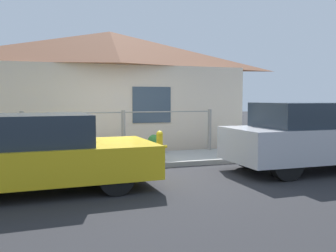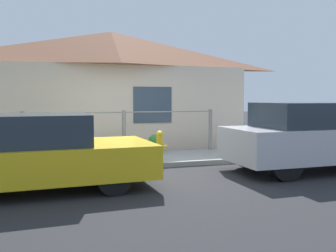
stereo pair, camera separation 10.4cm
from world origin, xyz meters
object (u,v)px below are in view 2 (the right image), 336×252
at_px(fire_hydrant, 160,145).
at_px(potted_plant_corner, 266,140).
at_px(potted_plant_near_hydrant, 155,143).
at_px(car_right, 312,137).
at_px(potted_plant_by_fence, 63,143).
at_px(car_left, 25,153).

distance_m(fire_hydrant, potted_plant_corner, 3.33).
xyz_separation_m(fire_hydrant, potted_plant_near_hydrant, (0.17, 1.00, -0.08)).
height_order(car_right, potted_plant_by_fence, car_right).
xyz_separation_m(potted_plant_near_hydrant, potted_plant_by_fence, (-2.25, 0.00, 0.10)).
xyz_separation_m(car_left, potted_plant_near_hydrant, (2.95, 2.59, -0.25)).
relative_size(car_right, fire_hydrant, 5.41).
bearing_deg(potted_plant_by_fence, potted_plant_near_hydrant, -0.11).
bearing_deg(potted_plant_corner, car_left, -158.98).
relative_size(car_left, potted_plant_by_fence, 6.43).
bearing_deg(car_right, potted_plant_near_hydrant, 136.18).
relative_size(car_left, car_right, 1.13).
height_order(fire_hydrant, potted_plant_near_hydrant, fire_hydrant).
xyz_separation_m(potted_plant_by_fence, potted_plant_corner, (5.32, -0.27, -0.11)).
xyz_separation_m(car_left, potted_plant_by_fence, (0.71, 2.59, -0.15)).
bearing_deg(car_right, car_left, 179.90).
height_order(car_right, fire_hydrant, car_right).
height_order(potted_plant_by_fence, potted_plant_corner, potted_plant_by_fence).
bearing_deg(potted_plant_near_hydrant, potted_plant_corner, -4.96).
distance_m(car_left, car_right, 5.66).
distance_m(car_right, potted_plant_near_hydrant, 3.75).
bearing_deg(car_left, car_right, -2.08).
relative_size(car_right, potted_plant_by_fence, 5.68).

